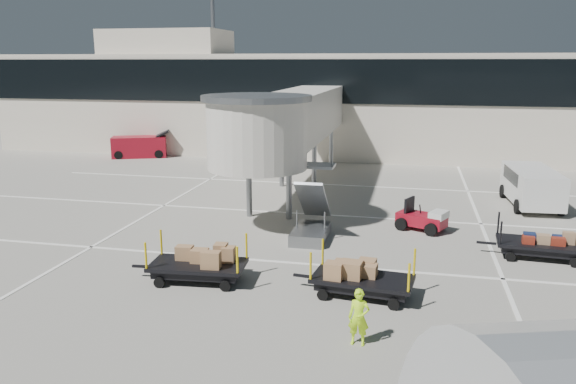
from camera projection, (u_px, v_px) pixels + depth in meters
name	position (u px, v px, depth m)	size (l,w,h in m)	color
ground	(325.00, 287.00, 19.00)	(140.00, 140.00, 0.00)	#9E9A8E
lane_markings	(340.00, 214.00, 28.01)	(40.00, 30.00, 0.02)	white
terminal	(377.00, 103.00, 46.60)	(64.00, 12.11, 15.20)	beige
jet_bridge	(289.00, 121.00, 30.52)	(5.70, 20.40, 6.03)	beige
baggage_tug	(423.00, 219.00, 25.23)	(2.39, 2.07, 1.42)	maroon
suitcase_cart	(541.00, 244.00, 21.61)	(4.00, 1.83, 1.55)	black
box_cart_near	(365.00, 278.00, 18.12)	(4.03, 1.96, 1.55)	black
box_cart_far	(198.00, 265.00, 19.35)	(4.07, 1.90, 1.57)	black
ground_worker	(359.00, 317.00, 14.96)	(0.57, 0.38, 1.57)	#B3F119
minivan	(531.00, 184.00, 29.48)	(2.57, 5.31, 1.96)	silver
belt_loader	(140.00, 147.00, 44.54)	(4.76, 3.17, 2.15)	maroon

